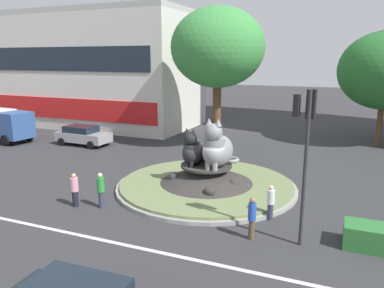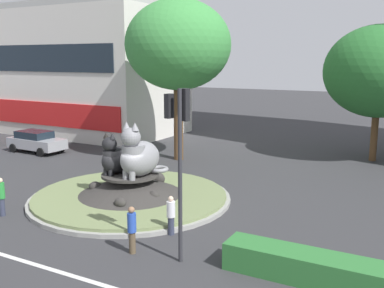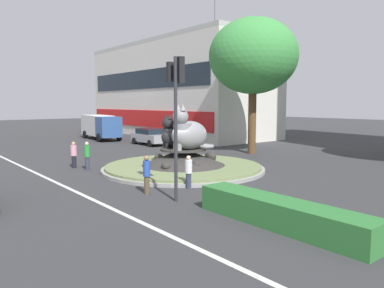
% 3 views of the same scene
% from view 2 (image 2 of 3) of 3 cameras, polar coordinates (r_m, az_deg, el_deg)
% --- Properties ---
extents(ground_plane, '(160.00, 160.00, 0.00)m').
position_cam_2_polar(ground_plane, '(22.25, -7.85, -7.08)').
color(ground_plane, '#333335').
extents(lane_centreline, '(112.00, 0.20, 0.01)m').
position_cam_2_polar(lane_centreline, '(17.35, -22.54, -13.11)').
color(lane_centreline, silver).
rests_on(lane_centreline, ground).
extents(roundabout_island, '(9.79, 9.79, 1.32)m').
position_cam_2_polar(roundabout_island, '(22.12, -7.88, -5.88)').
color(roundabout_island, gray).
rests_on(roundabout_island, ground).
extents(cat_statue_black, '(1.37, 2.08, 2.06)m').
position_cam_2_polar(cat_statue_black, '(21.90, -9.78, -1.79)').
color(cat_statue_black, black).
rests_on(cat_statue_black, roundabout_island).
extents(cat_statue_grey, '(1.79, 2.64, 2.66)m').
position_cam_2_polar(cat_statue_grey, '(21.13, -6.86, -1.56)').
color(cat_statue_grey, gray).
rests_on(cat_statue_grey, roundabout_island).
extents(traffic_light_mast, '(0.78, 0.47, 5.87)m').
position_cam_2_polar(traffic_light_mast, '(14.55, -1.58, 0.77)').
color(traffic_light_mast, '#2D2D33').
rests_on(traffic_light_mast, ground).
extents(shophouse_block, '(27.41, 10.59, 17.08)m').
position_cam_2_polar(shophouse_block, '(46.82, -18.08, 9.06)').
color(shophouse_block, silver).
rests_on(shophouse_block, ground).
extents(clipped_hedge_strip, '(6.43, 1.20, 0.90)m').
position_cam_2_polar(clipped_hedge_strip, '(14.68, 16.81, -15.31)').
color(clipped_hedge_strip, '#2D7033').
rests_on(clipped_hedge_strip, ground).
extents(broadleaf_tree_behind_island, '(6.99, 6.99, 10.69)m').
position_cam_2_polar(broadleaf_tree_behind_island, '(29.96, -1.80, 12.51)').
color(broadleaf_tree_behind_island, brown).
rests_on(broadleaf_tree_behind_island, ground).
extents(second_tree_near_tower, '(7.14, 7.14, 9.04)m').
position_cam_2_polar(second_tree_near_tower, '(31.99, 22.83, 8.55)').
color(second_tree_near_tower, brown).
rests_on(second_tree_near_tower, ground).
extents(pedestrian_green_shirt, '(0.33, 0.33, 1.72)m').
position_cam_2_polar(pedestrian_green_shirt, '(21.32, -23.24, -6.09)').
color(pedestrian_green_shirt, '#33384C').
rests_on(pedestrian_green_shirt, ground).
extents(pedestrian_white_shirt, '(0.34, 0.34, 1.57)m').
position_cam_2_polar(pedestrian_white_shirt, '(17.63, -2.71, -9.00)').
color(pedestrian_white_shirt, '#33384C').
rests_on(pedestrian_white_shirt, ground).
extents(pedestrian_blue_shirt, '(0.31, 0.31, 1.73)m').
position_cam_2_polar(pedestrian_blue_shirt, '(16.10, -7.70, -10.66)').
color(pedestrian_blue_shirt, brown).
rests_on(pedestrian_blue_shirt, ground).
extents(hatchback_near_shophouse, '(4.53, 2.24, 1.57)m').
position_cam_2_polar(hatchback_near_shophouse, '(34.86, -19.31, 0.35)').
color(hatchback_near_shophouse, '#99999E').
rests_on(hatchback_near_shophouse, ground).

